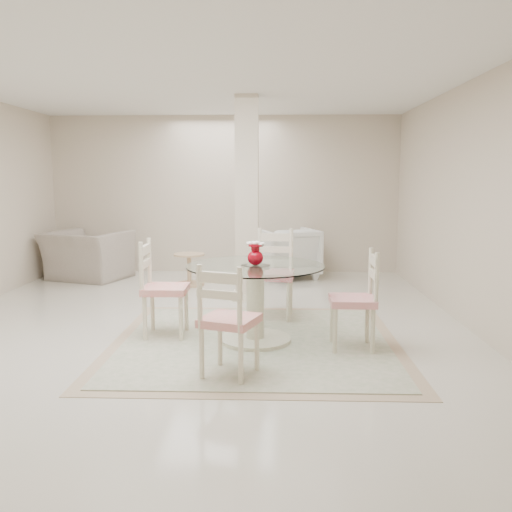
{
  "coord_description": "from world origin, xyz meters",
  "views": [
    {
      "loc": [
        0.86,
        -5.92,
        1.64
      ],
      "look_at": [
        0.68,
        -0.46,
        0.85
      ],
      "focal_mm": 38.0,
      "sensor_mm": 36.0,
      "label": 1
    }
  ],
  "objects_px": {
    "dining_chair_north": "(274,267)",
    "side_table": "(189,271)",
    "red_vase": "(255,254)",
    "dining_chair_east": "(360,292)",
    "dining_chair_south": "(226,313)",
    "column": "(247,200)",
    "dining_chair_west": "(158,281)",
    "armchair_white": "(288,253)",
    "dining_table": "(255,303)",
    "recliner_taupe": "(87,255)"
  },
  "relations": [
    {
      "from": "recliner_taupe",
      "to": "side_table",
      "type": "xyz_separation_m",
      "value": [
        1.74,
        -0.46,
        -0.16
      ]
    },
    {
      "from": "armchair_white",
      "to": "dining_chair_east",
      "type": "bearing_deg",
      "value": 80.4
    },
    {
      "from": "column",
      "to": "dining_table",
      "type": "xyz_separation_m",
      "value": [
        0.18,
        -1.96,
        -0.95
      ]
    },
    {
      "from": "dining_chair_west",
      "to": "dining_chair_south",
      "type": "relative_size",
      "value": 1.05
    },
    {
      "from": "dining_chair_east",
      "to": "dining_chair_south",
      "type": "relative_size",
      "value": 1.0
    },
    {
      "from": "column",
      "to": "dining_chair_north",
      "type": "distance_m",
      "value": 1.26
    },
    {
      "from": "column",
      "to": "dining_chair_west",
      "type": "xyz_separation_m",
      "value": [
        -0.83,
        -1.78,
        -0.76
      ]
    },
    {
      "from": "recliner_taupe",
      "to": "armchair_white",
      "type": "relative_size",
      "value": 1.32
    },
    {
      "from": "red_vase",
      "to": "side_table",
      "type": "bearing_deg",
      "value": 111.06
    },
    {
      "from": "dining_table",
      "to": "dining_chair_north",
      "type": "relative_size",
      "value": 1.19
    },
    {
      "from": "dining_table",
      "to": "red_vase",
      "type": "height_order",
      "value": "red_vase"
    },
    {
      "from": "dining_chair_north",
      "to": "recliner_taupe",
      "type": "height_order",
      "value": "dining_chair_north"
    },
    {
      "from": "recliner_taupe",
      "to": "red_vase",
      "type": "bearing_deg",
      "value": 148.52
    },
    {
      "from": "dining_table",
      "to": "dining_chair_south",
      "type": "bearing_deg",
      "value": -101.52
    },
    {
      "from": "armchair_white",
      "to": "red_vase",
      "type": "bearing_deg",
      "value": 65.04
    },
    {
      "from": "dining_chair_south",
      "to": "side_table",
      "type": "relative_size",
      "value": 2.15
    },
    {
      "from": "dining_chair_east",
      "to": "dining_chair_west",
      "type": "distance_m",
      "value": 2.04
    },
    {
      "from": "dining_table",
      "to": "side_table",
      "type": "relative_size",
      "value": 2.77
    },
    {
      "from": "column",
      "to": "red_vase",
      "type": "bearing_deg",
      "value": -84.77
    },
    {
      "from": "dining_chair_north",
      "to": "side_table",
      "type": "distance_m",
      "value": 2.33
    },
    {
      "from": "red_vase",
      "to": "armchair_white",
      "type": "xyz_separation_m",
      "value": [
        0.41,
        3.61,
        -0.49
      ]
    },
    {
      "from": "dining_chair_west",
      "to": "armchair_white",
      "type": "relative_size",
      "value": 1.23
    },
    {
      "from": "dining_chair_west",
      "to": "dining_chair_south",
      "type": "height_order",
      "value": "dining_chair_west"
    },
    {
      "from": "red_vase",
      "to": "dining_chair_north",
      "type": "height_order",
      "value": "dining_chair_north"
    },
    {
      "from": "dining_chair_north",
      "to": "dining_chair_west",
      "type": "distance_m",
      "value": 1.45
    },
    {
      "from": "column",
      "to": "dining_chair_east",
      "type": "height_order",
      "value": "column"
    },
    {
      "from": "armchair_white",
      "to": "dining_chair_south",
      "type": "bearing_deg",
      "value": 63.96
    },
    {
      "from": "dining_chair_east",
      "to": "armchair_white",
      "type": "xyz_separation_m",
      "value": [
        -0.59,
        3.79,
        -0.15
      ]
    },
    {
      "from": "dining_table",
      "to": "dining_chair_east",
      "type": "xyz_separation_m",
      "value": [
        1.0,
        -0.18,
        0.16
      ]
    },
    {
      "from": "column",
      "to": "side_table",
      "type": "distance_m",
      "value": 1.74
    },
    {
      "from": "dining_chair_east",
      "to": "dining_chair_west",
      "type": "height_order",
      "value": "dining_chair_west"
    },
    {
      "from": "recliner_taupe",
      "to": "dining_table",
      "type": "bearing_deg",
      "value": 148.49
    },
    {
      "from": "column",
      "to": "dining_chair_south",
      "type": "relative_size",
      "value": 2.55
    },
    {
      "from": "red_vase",
      "to": "recliner_taupe",
      "type": "distance_m",
      "value": 4.44
    },
    {
      "from": "dining_chair_west",
      "to": "side_table",
      "type": "distance_m",
      "value": 2.75
    },
    {
      "from": "recliner_taupe",
      "to": "armchair_white",
      "type": "xyz_separation_m",
      "value": [
        3.27,
        0.25,
        0.02
      ]
    },
    {
      "from": "column",
      "to": "side_table",
      "type": "relative_size",
      "value": 5.49
    },
    {
      "from": "dining_chair_east",
      "to": "dining_chair_south",
      "type": "height_order",
      "value": "dining_chair_east"
    },
    {
      "from": "dining_chair_west",
      "to": "armchair_white",
      "type": "xyz_separation_m",
      "value": [
        1.42,
        3.43,
        -0.17
      ]
    },
    {
      "from": "column",
      "to": "dining_table",
      "type": "relative_size",
      "value": 1.98
    },
    {
      "from": "dining_chair_north",
      "to": "dining_chair_west",
      "type": "bearing_deg",
      "value": -139.59
    },
    {
      "from": "red_vase",
      "to": "dining_chair_west",
      "type": "height_order",
      "value": "dining_chair_west"
    },
    {
      "from": "red_vase",
      "to": "dining_chair_south",
      "type": "relative_size",
      "value": 0.23
    },
    {
      "from": "dining_table",
      "to": "dining_chair_north",
      "type": "height_order",
      "value": "dining_chair_north"
    },
    {
      "from": "dining_chair_north",
      "to": "armchair_white",
      "type": "xyz_separation_m",
      "value": [
        0.23,
        2.6,
        -0.19
      ]
    },
    {
      "from": "dining_chair_north",
      "to": "dining_chair_south",
      "type": "height_order",
      "value": "dining_chair_north"
    },
    {
      "from": "dining_chair_south",
      "to": "armchair_white",
      "type": "distance_m",
      "value": 4.65
    },
    {
      "from": "side_table",
      "to": "armchair_white",
      "type": "bearing_deg",
      "value": 24.94
    },
    {
      "from": "dining_chair_east",
      "to": "side_table",
      "type": "bearing_deg",
      "value": -144.24
    },
    {
      "from": "red_vase",
      "to": "armchair_white",
      "type": "relative_size",
      "value": 0.26
    }
  ]
}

